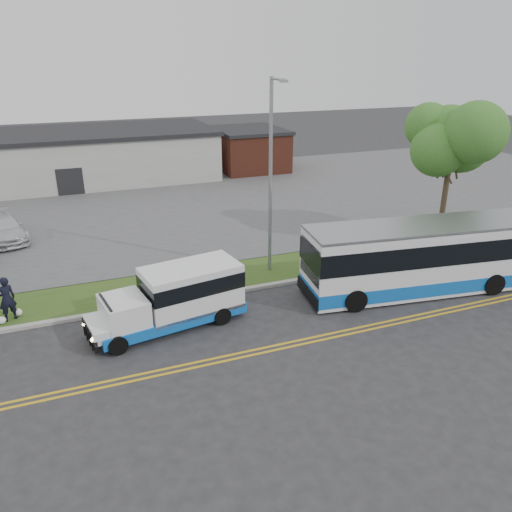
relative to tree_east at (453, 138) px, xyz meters
name	(u,v)px	position (x,y,z in m)	size (l,w,h in m)	color
ground	(232,304)	(-14.00, -3.00, -6.20)	(140.00, 140.00, 0.00)	#28282B
lane_line_north	(264,348)	(-14.00, -6.85, -6.20)	(70.00, 0.12, 0.01)	gold
lane_line_south	(267,352)	(-14.00, -7.15, -6.20)	(70.00, 0.12, 0.01)	gold
curb	(225,293)	(-14.00, -1.90, -6.13)	(80.00, 0.30, 0.15)	#9E9B93
verge	(214,278)	(-14.00, -0.10, -6.15)	(80.00, 3.30, 0.10)	#2F4D19
parking_lot	(160,204)	(-14.00, 14.00, -6.15)	(80.00, 25.00, 0.10)	#4C4C4F
commercial_building	(66,157)	(-20.00, 24.00, -4.02)	(25.40, 10.40, 4.35)	#9E9E99
brick_wing	(249,149)	(-3.50, 23.00, -4.24)	(6.30, 7.30, 3.90)	brown
tree_east	(453,138)	(0.00, 0.00, 0.00)	(5.20, 5.20, 8.33)	#36261D
streetlight_near	(271,172)	(-11.00, -0.27, -0.97)	(0.35, 1.53, 9.50)	gray
shuttle_bus	(177,295)	(-16.62, -3.81, -4.88)	(6.68, 3.10, 2.47)	#1059B6
transit_bus	(428,257)	(-4.82, -4.80, -4.53)	(12.19, 4.23, 3.31)	silver
pedestrian	(7,299)	(-23.24, -1.10, -5.12)	(0.72, 0.47, 1.97)	black
parked_car_b	(3,228)	(-24.16, 9.66, -5.39)	(2.00, 4.93, 1.43)	silver
grocery_bag_left	(2,320)	(-23.54, -1.35, -5.94)	(0.32, 0.32, 0.32)	white
grocery_bag_right	(18,312)	(-22.94, -0.85, -5.94)	(0.32, 0.32, 0.32)	white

